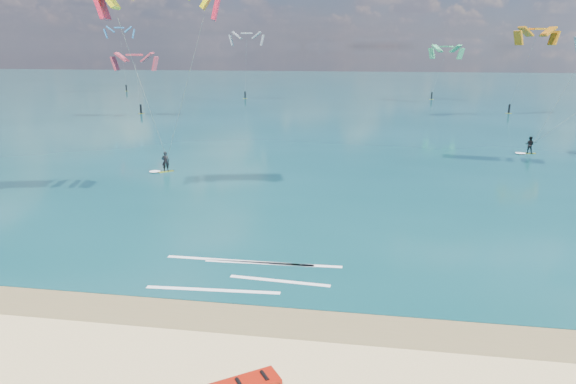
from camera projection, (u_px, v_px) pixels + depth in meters
The scene contains 6 objects.
ground at pixel (309, 143), 55.09m from camera, with size 320.00×320.00×0.00m, color tan.
wet_sand_strip at pixel (200, 314), 19.92m from camera, with size 320.00×2.40×0.01m, color brown.
sea at pixel (342, 92), 115.91m from camera, with size 320.00×200.00×0.04m, color #0A373B.
kitesurfer_main at pixel (162, 79), 36.50m from camera, with size 9.85×9.59×15.26m.
shoreline_foam at pixel (250, 272), 23.59m from camera, with size 8.58×3.62×0.01m.
distant_kites at pixel (281, 70), 91.71m from camera, with size 83.26×41.53×13.92m.
Camera 1 is at (6.14, -14.12, 10.03)m, focal length 32.00 mm.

